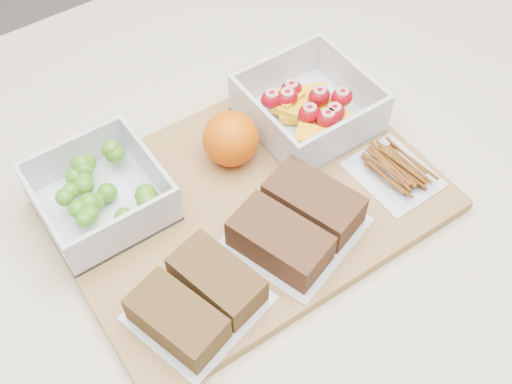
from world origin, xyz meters
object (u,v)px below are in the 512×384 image
Objects in this scene: cutting_board at (249,202)px; pretzel_bag at (394,169)px; grape_container at (100,192)px; orange at (231,139)px; fruit_container at (308,108)px; sandwich_bag_left at (198,300)px; sandwich_bag_center at (297,222)px.

pretzel_bag is (0.16, -0.07, 0.02)m from cutting_board.
orange is (0.16, -0.02, 0.01)m from grape_container.
cutting_board is at bearing -155.91° from fruit_container.
fruit_container is (0.13, 0.06, 0.03)m from cutting_board.
sandwich_bag_left is 0.28m from pretzel_bag.
pretzel_bag is at bearing 3.62° from sandwich_bag_left.
sandwich_bag_center is at bearing -44.69° from grape_container.
grape_container is 2.00× the size of orange.
sandwich_bag_center is (-0.11, -0.13, -0.00)m from fruit_container.
pretzel_bag reaches higher than cutting_board.
sandwich_bag_left is at bearing -83.33° from grape_container.
sandwich_bag_center reaches higher than sandwich_bag_left.
sandwich_bag_center is at bearing -90.72° from orange.
sandwich_bag_left is (-0.12, -0.09, 0.03)m from cutting_board.
fruit_container reaches higher than cutting_board.
fruit_container is at bearing -2.37° from orange.
grape_container is (-0.14, 0.09, 0.03)m from cutting_board.
fruit_container is 0.11m from orange.
fruit_container is 0.13m from pretzel_bag.
fruit_container reaches higher than pretzel_bag.
sandwich_bag_center is at bearing 7.28° from sandwich_bag_left.
sandwich_bag_left is at bearing -132.78° from orange.
sandwich_bag_center is 1.62× the size of pretzel_bag.
cutting_board is 0.15m from sandwich_bag_left.
sandwich_bag_left is 1.45× the size of pretzel_bag.
grape_container reaches higher than sandwich_bag_left.
orange is at bearing 89.28° from sandwich_bag_center.
fruit_container is 2.14× the size of orange.
sandwich_bag_center is 0.14m from pretzel_bag.
sandwich_bag_center is (0.02, -0.07, 0.03)m from cutting_board.
cutting_board is 0.17m from grape_container.
grape_container is 0.93× the size of fruit_container.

